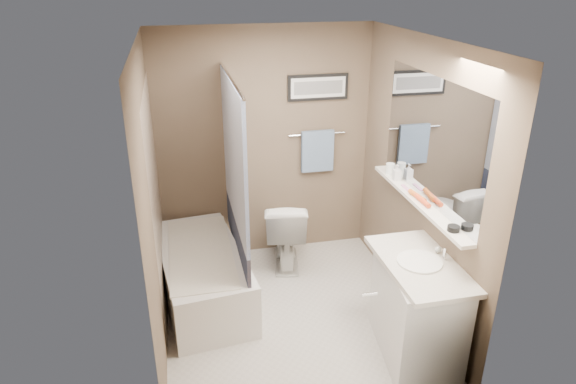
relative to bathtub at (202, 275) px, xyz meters
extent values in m
plane|color=#BCB6AE|center=(0.75, -0.45, -0.25)|extent=(2.50, 2.50, 0.00)
cube|color=silver|center=(0.75, -0.45, 2.13)|extent=(2.20, 2.50, 0.04)
cube|color=brown|center=(0.75, 0.78, 0.95)|extent=(2.20, 0.04, 2.40)
cube|color=brown|center=(0.75, -1.68, 0.95)|extent=(2.20, 0.04, 2.40)
cube|color=brown|center=(-0.33, -0.45, 0.95)|extent=(0.04, 2.50, 2.40)
cube|color=brown|center=(1.83, -0.45, 0.95)|extent=(0.04, 2.50, 2.40)
cube|color=tan|center=(-0.34, 0.05, 0.75)|extent=(0.02, 1.55, 2.00)
cylinder|color=silver|center=(0.35, 0.05, 1.80)|extent=(0.02, 1.55, 0.02)
cube|color=silver|center=(0.35, 0.05, 1.15)|extent=(0.03, 1.45, 1.28)
cube|color=#28314B|center=(0.35, 0.05, 0.33)|extent=(0.03, 1.45, 0.36)
cube|color=silver|center=(1.84, -0.60, 1.37)|extent=(0.02, 1.60, 1.00)
cube|color=silver|center=(1.79, -0.60, 0.85)|extent=(0.12, 1.60, 0.03)
cylinder|color=silver|center=(1.30, 0.77, 1.05)|extent=(0.60, 0.02, 0.02)
cube|color=#8EAECE|center=(1.30, 0.75, 0.87)|extent=(0.34, 0.05, 0.44)
cube|color=black|center=(1.30, 0.78, 1.53)|extent=(0.62, 0.02, 0.26)
cube|color=white|center=(1.30, 0.77, 1.53)|extent=(0.56, 0.00, 0.20)
cube|color=#595959|center=(1.30, 0.77, 1.53)|extent=(0.50, 0.00, 0.13)
cube|color=silver|center=(1.30, -1.69, 0.75)|extent=(0.80, 0.02, 2.00)
cylinder|color=silver|center=(0.97, -1.64, 0.75)|extent=(0.10, 0.02, 0.02)
cube|color=silver|center=(0.00, 0.00, 0.00)|extent=(0.88, 1.57, 0.50)
cube|color=silver|center=(0.00, 0.00, 0.25)|extent=(0.56, 1.36, 0.02)
imported|color=white|center=(0.89, 0.46, 0.12)|extent=(0.54, 0.79, 0.74)
cube|color=silver|center=(1.60, -1.12, 0.15)|extent=(0.61, 0.96, 0.80)
cube|color=beige|center=(1.59, -1.12, 0.57)|extent=(0.54, 0.96, 0.04)
cylinder|color=white|center=(1.58, -1.12, 0.60)|extent=(0.34, 0.34, 0.01)
cylinder|color=white|center=(1.78, -1.12, 0.64)|extent=(0.02, 0.02, 0.10)
sphere|color=silver|center=(1.78, -1.02, 0.62)|extent=(0.05, 0.05, 0.05)
cylinder|color=black|center=(1.79, -1.18, 0.89)|extent=(0.09, 0.09, 0.04)
cylinder|color=#DE461F|center=(1.79, -0.68, 0.89)|extent=(0.05, 0.22, 0.04)
cylinder|color=orange|center=(1.79, -0.58, 0.89)|extent=(0.07, 0.22, 0.04)
cube|color=pink|center=(1.79, -0.37, 0.87)|extent=(0.03, 0.16, 0.01)
cylinder|color=white|center=(1.79, -0.01, 0.92)|extent=(0.08, 0.08, 0.10)
imported|color=#999999|center=(1.79, -0.17, 0.94)|extent=(0.07, 0.07, 0.14)
camera|label=1|loc=(-0.11, -4.14, 2.61)|focal=32.00mm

